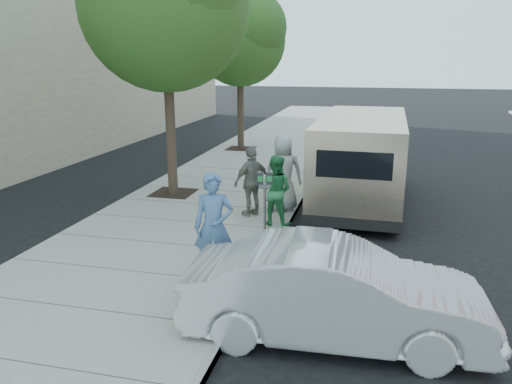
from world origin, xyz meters
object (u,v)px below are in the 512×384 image
parking_meter (265,193)px  person_striped_polo (252,182)px  sedan (335,293)px  person_green_shirt (275,190)px  person_gray_shirt (283,172)px  person_officer (214,226)px  van (361,157)px  tree_far (241,36)px

parking_meter → person_striped_polo: bearing=100.3°
sedan → parking_meter: bearing=26.5°
person_green_shirt → person_gray_shirt: 1.23m
person_gray_shirt → person_officer: bearing=70.4°
van → tree_far: bearing=129.7°
sedan → person_officer: size_ratio=2.27×
van → person_striped_polo: (-2.59, -2.39, -0.28)m
sedan → van: bearing=-3.5°
parking_meter → person_green_shirt: person_green_shirt is taller
tree_far → person_officer: size_ratio=3.31×
tree_far → person_gray_shirt: (3.41, -8.48, -3.73)m
tree_far → person_striped_polo: tree_far is taller
tree_far → parking_meter: bearing=-72.5°
parking_meter → sedan: parking_meter is taller
person_green_shirt → person_striped_polo: (-0.71, 0.57, 0.03)m
person_green_shirt → person_gray_shirt: (-0.04, 1.22, 0.16)m
sedan → person_green_shirt: (-1.80, 4.49, 0.26)m
parking_meter → sedan: bearing=-71.7°
parking_meter → person_green_shirt: 1.42m
person_officer → person_gray_shirt: (0.44, 4.41, 0.03)m
person_gray_shirt → person_striped_polo: (-0.67, -0.65, -0.13)m
person_gray_shirt → person_striped_polo: person_gray_shirt is taller
parking_meter → tree_far: bearing=96.5°
person_striped_polo → van: bearing=174.4°
van → person_green_shirt: 3.52m
person_officer → person_green_shirt: bearing=66.7°
parking_meter → sedan: size_ratio=0.36×
tree_far → person_gray_shirt: bearing=-68.1°
person_officer → person_striped_polo: 3.77m
person_gray_shirt → tree_far: bearing=-82.0°
tree_far → person_green_shirt: size_ratio=3.84×
parking_meter → person_gray_shirt: (-0.09, 2.61, -0.15)m
tree_far → sedan: 15.69m
tree_far → person_striped_polo: 10.28m
tree_far → sedan: size_ratio=1.46×
person_officer → sedan: bearing=-44.5°
person_green_shirt → person_gray_shirt: person_gray_shirt is taller
sedan → person_gray_shirt: (-1.84, 5.71, 0.43)m
tree_far → person_officer: (2.98, -12.89, -3.75)m
van → person_officer: 6.59m
tree_far → person_green_shirt: tree_far is taller
parking_meter → person_officer: size_ratio=0.82×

